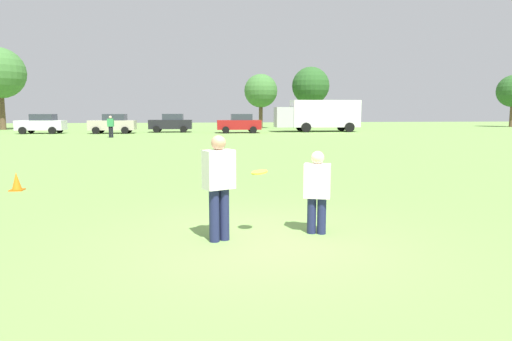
% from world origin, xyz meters
% --- Properties ---
extents(ground_plane, '(150.82, 150.82, 0.00)m').
position_xyz_m(ground_plane, '(0.00, 0.00, 0.00)').
color(ground_plane, '#6B9347').
extents(player_thrower, '(0.54, 0.45, 1.70)m').
position_xyz_m(player_thrower, '(-0.68, 0.11, 0.96)').
color(player_thrower, '#1E234C').
rests_on(player_thrower, ground).
extents(player_defender, '(0.50, 0.39, 1.41)m').
position_xyz_m(player_defender, '(0.98, 0.31, 0.78)').
color(player_defender, '#1E234C').
rests_on(player_defender, ground).
extents(frisbee, '(0.27, 0.27, 0.08)m').
position_xyz_m(frisbee, '(-0.01, 0.29, 1.08)').
color(frisbee, yellow).
extents(traffic_cone, '(0.32, 0.32, 0.48)m').
position_xyz_m(traffic_cone, '(-5.71, 5.40, 0.23)').
color(traffic_cone, '#D8590C').
rests_on(traffic_cone, ground).
extents(parked_car_mid_left, '(4.26, 2.33, 1.82)m').
position_xyz_m(parked_car_mid_left, '(-15.17, 36.88, 0.92)').
color(parked_car_mid_left, silver).
rests_on(parked_car_mid_left, ground).
extents(parked_car_center, '(4.26, 2.33, 1.82)m').
position_xyz_m(parked_car_center, '(-8.61, 36.24, 0.92)').
color(parked_car_center, '#B7AD99').
rests_on(parked_car_center, ground).
extents(parked_car_mid_right, '(4.26, 2.33, 1.82)m').
position_xyz_m(parked_car_mid_right, '(-3.32, 38.05, 0.92)').
color(parked_car_mid_right, black).
rests_on(parked_car_mid_right, ground).
extents(parked_car_near_right, '(4.26, 2.33, 1.82)m').
position_xyz_m(parked_car_near_right, '(3.27, 35.67, 0.92)').
color(parked_car_near_right, maroon).
rests_on(parked_car_near_right, ground).
extents(box_truck, '(8.58, 3.20, 3.18)m').
position_xyz_m(box_truck, '(11.54, 37.08, 1.75)').
color(box_truck, white).
rests_on(box_truck, ground).
extents(bystander_far_jogger, '(0.50, 0.32, 1.72)m').
position_xyz_m(bystander_far_jogger, '(-7.61, 29.44, 0.97)').
color(bystander_far_jogger, black).
rests_on(bystander_far_jogger, ground).
extents(tree_east_birch, '(4.05, 4.05, 6.58)m').
position_xyz_m(tree_east_birch, '(7.09, 47.16, 4.53)').
color(tree_east_birch, brown).
rests_on(tree_east_birch, ground).
extents(tree_east_oak, '(4.67, 4.67, 7.58)m').
position_xyz_m(tree_east_oak, '(13.49, 47.76, 5.22)').
color(tree_east_oak, brown).
rests_on(tree_east_oak, ground).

